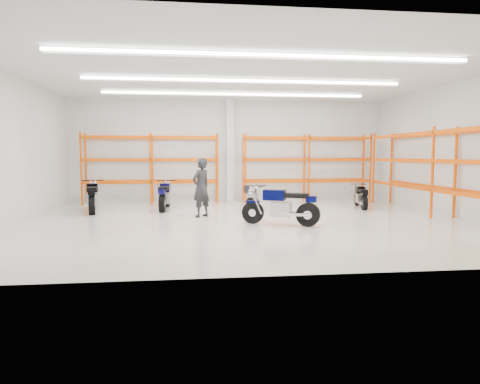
{
  "coord_description": "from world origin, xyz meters",
  "views": [
    {
      "loc": [
        -1.79,
        -13.08,
        2.09
      ],
      "look_at": [
        -0.18,
        0.5,
        0.89
      ],
      "focal_mm": 32.0,
      "sensor_mm": 36.0,
      "label": 1
    }
  ],
  "objects": [
    {
      "name": "pallet_racking_back_right",
      "position": [
        3.4,
        5.48,
        1.79
      ],
      "size": [
        5.67,
        0.87,
        3.0
      ],
      "color": "#FF4E04",
      "rests_on": "ground"
    },
    {
      "name": "motorcycle_back_d",
      "position": [
        4.86,
        2.84,
        0.43
      ],
      "size": [
        0.7,
        1.88,
        0.93
      ],
      "color": "black",
      "rests_on": "ground"
    },
    {
      "name": "room_shell",
      "position": [
        0.0,
        0.03,
        3.28
      ],
      "size": [
        14.02,
        12.02,
        4.51
      ],
      "color": "silver",
      "rests_on": "ground"
    },
    {
      "name": "ground",
      "position": [
        0.0,
        0.0,
        0.0
      ],
      "size": [
        14.0,
        14.0,
        0.0
      ],
      "primitive_type": "plane",
      "color": "beige",
      "rests_on": "ground"
    },
    {
      "name": "motorcycle_main",
      "position": [
        0.97,
        -0.78,
        0.54
      ],
      "size": [
        2.21,
        1.2,
        1.16
      ],
      "color": "black",
      "rests_on": "ground"
    },
    {
      "name": "pallet_racking_back_left",
      "position": [
        -3.4,
        5.48,
        1.79
      ],
      "size": [
        5.67,
        0.87,
        3.0
      ],
      "color": "#FF4E04",
      "rests_on": "ground"
    },
    {
      "name": "structural_column",
      "position": [
        0.0,
        5.82,
        2.25
      ],
      "size": [
        0.32,
        0.32,
        4.5
      ],
      "primitive_type": "cube",
      "color": "white",
      "rests_on": "ground"
    },
    {
      "name": "standing_man",
      "position": [
        -1.4,
        1.22,
        0.99
      ],
      "size": [
        0.85,
        0.84,
        1.98
      ],
      "primitive_type": "imported",
      "rotation": [
        0.0,
        0.0,
        3.89
      ],
      "color": "black",
      "rests_on": "ground"
    },
    {
      "name": "motorcycle_back_b",
      "position": [
        -2.73,
        3.21,
        0.52
      ],
      "size": [
        0.74,
        2.25,
        1.1
      ],
      "color": "black",
      "rests_on": "ground"
    },
    {
      "name": "motorcycle_back_a",
      "position": [
        -5.29,
        2.84,
        0.54
      ],
      "size": [
        0.79,
        2.32,
        1.14
      ],
      "color": "black",
      "rests_on": "ground"
    },
    {
      "name": "motorcycle_back_c",
      "position": [
        0.51,
        2.49,
        0.48
      ],
      "size": [
        0.9,
        1.91,
        1.0
      ],
      "color": "black",
      "rests_on": "ground"
    },
    {
      "name": "pallet_racking_side",
      "position": [
        6.48,
        0.0,
        1.81
      ],
      "size": [
        0.87,
        9.07,
        3.0
      ],
      "color": "#FF4E04",
      "rests_on": "ground"
    }
  ]
}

